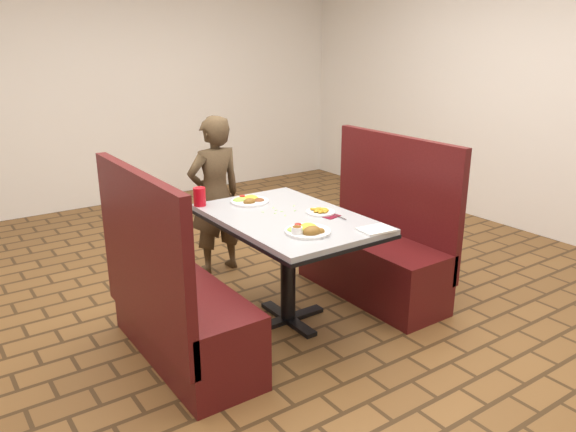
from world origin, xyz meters
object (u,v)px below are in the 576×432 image
object	(u,v)px
red_tumbler	(200,197)
diner_person	(215,196)
near_dinner_plate	(307,228)
booth_bench_right	(376,251)
dining_table	(288,230)
booth_bench_left	(176,308)
far_dinner_plate	(249,199)
plantain_plate	(320,211)

from	to	relation	value
red_tumbler	diner_person	bearing A→B (deg)	53.66
diner_person	near_dinner_plate	size ratio (longest dim) A/B	4.72
booth_bench_right	dining_table	bearing A→B (deg)	180.00
red_tumbler	dining_table	bearing A→B (deg)	-56.15
dining_table	booth_bench_left	xyz separation A→B (m)	(-0.80, 0.00, -0.32)
far_dinner_plate	red_tumbler	bearing A→B (deg)	158.52
booth_bench_left	booth_bench_right	xyz separation A→B (m)	(1.60, 0.00, 0.00)
booth_bench_left	plantain_plate	distance (m)	1.10
dining_table	booth_bench_left	distance (m)	0.86
plantain_plate	dining_table	bearing A→B (deg)	161.49
dining_table	near_dinner_plate	size ratio (longest dim) A/B	4.49
booth_bench_right	plantain_plate	world-z (taller)	booth_bench_right
far_dinner_plate	near_dinner_plate	bearing A→B (deg)	-94.10
booth_bench_right	far_dinner_plate	bearing A→B (deg)	154.03
booth_bench_right	diner_person	distance (m)	1.35
diner_person	red_tumbler	size ratio (longest dim) A/B	10.14
booth_bench_left	red_tumbler	bearing A→B (deg)	50.47
diner_person	booth_bench_right	bearing A→B (deg)	124.08
booth_bench_right	plantain_plate	size ratio (longest dim) A/B	6.34
near_dinner_plate	far_dinner_plate	world-z (taller)	near_dinner_plate
booth_bench_left	near_dinner_plate	bearing A→B (deg)	-25.33
dining_table	red_tumbler	bearing A→B (deg)	123.85
booth_bench_left	diner_person	xyz separation A→B (m)	(0.83, 1.06, 0.31)
booth_bench_left	far_dinner_plate	size ratio (longest dim) A/B	4.58
near_dinner_plate	booth_bench_left	bearing A→B (deg)	154.67
plantain_plate	diner_person	bearing A→B (deg)	99.04
near_dinner_plate	plantain_plate	distance (m)	0.40
diner_person	far_dinner_plate	world-z (taller)	diner_person
far_dinner_plate	plantain_plate	bearing A→B (deg)	-62.38
booth_bench_right	booth_bench_left	bearing A→B (deg)	180.00
far_dinner_plate	plantain_plate	world-z (taller)	far_dinner_plate
diner_person	plantain_plate	size ratio (longest dim) A/B	6.73
booth_bench_left	near_dinner_plate	world-z (taller)	booth_bench_left
plantain_plate	booth_bench_right	bearing A→B (deg)	6.77
plantain_plate	red_tumbler	distance (m)	0.83
booth_bench_left	red_tumbler	distance (m)	0.84
diner_person	plantain_plate	world-z (taller)	diner_person
dining_table	booth_bench_right	size ratio (longest dim) A/B	1.01
booth_bench_right	diner_person	world-z (taller)	diner_person
booth_bench_right	plantain_plate	distance (m)	0.73
dining_table	near_dinner_plate	bearing A→B (deg)	-105.92
booth_bench_right	near_dinner_plate	distance (m)	1.05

